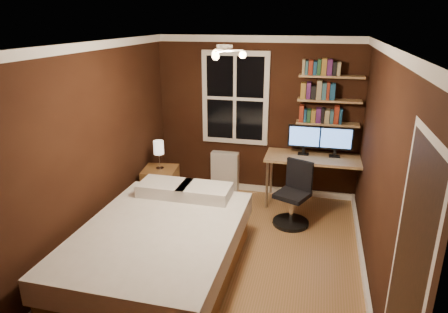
% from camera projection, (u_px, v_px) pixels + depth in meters
% --- Properties ---
extents(floor, '(4.20, 4.20, 0.00)m').
position_uv_depth(floor, '(226.00, 259.00, 4.79)').
color(floor, olive).
rests_on(floor, ground).
extents(wall_back, '(3.20, 0.04, 2.50)m').
position_uv_depth(wall_back, '(257.00, 118.00, 6.31)').
color(wall_back, black).
rests_on(wall_back, ground).
extents(wall_left, '(0.04, 4.20, 2.50)m').
position_uv_depth(wall_left, '(96.00, 151.00, 4.73)').
color(wall_left, black).
rests_on(wall_left, ground).
extents(wall_right, '(0.04, 4.20, 2.50)m').
position_uv_depth(wall_right, '(381.00, 174.00, 4.02)').
color(wall_right, black).
rests_on(wall_right, ground).
extents(ceiling, '(3.20, 4.20, 0.02)m').
position_uv_depth(ceiling, '(227.00, 44.00, 3.97)').
color(ceiling, white).
rests_on(ceiling, wall_back).
extents(window, '(1.06, 0.06, 1.46)m').
position_uv_depth(window, '(235.00, 98.00, 6.25)').
color(window, white).
rests_on(window, wall_back).
extents(door, '(0.03, 0.82, 2.05)m').
position_uv_depth(door, '(404.00, 289.00, 2.68)').
color(door, black).
rests_on(door, ground).
extents(ceiling_fixture, '(0.44, 0.44, 0.18)m').
position_uv_depth(ceiling_fixture, '(225.00, 55.00, 3.91)').
color(ceiling_fixture, beige).
rests_on(ceiling_fixture, ceiling).
extents(bookshelf_lower, '(0.92, 0.22, 0.03)m').
position_uv_depth(bookshelf_lower, '(327.00, 124.00, 5.96)').
color(bookshelf_lower, '#9C734B').
rests_on(bookshelf_lower, wall_back).
extents(books_row_lower, '(0.60, 0.16, 0.23)m').
position_uv_depth(books_row_lower, '(328.00, 115.00, 5.91)').
color(books_row_lower, maroon).
rests_on(books_row_lower, bookshelf_lower).
extents(bookshelf_middle, '(0.92, 0.22, 0.03)m').
position_uv_depth(bookshelf_middle, '(329.00, 100.00, 5.84)').
color(bookshelf_middle, '#9C734B').
rests_on(bookshelf_middle, wall_back).
extents(books_row_middle, '(0.42, 0.16, 0.23)m').
position_uv_depth(books_row_middle, '(330.00, 92.00, 5.80)').
color(books_row_middle, navy).
rests_on(books_row_middle, bookshelf_middle).
extents(bookshelf_upper, '(0.92, 0.22, 0.03)m').
position_uv_depth(bookshelf_upper, '(332.00, 76.00, 5.73)').
color(bookshelf_upper, '#9C734B').
rests_on(bookshelf_upper, wall_back).
extents(books_row_upper, '(0.54, 0.16, 0.23)m').
position_uv_depth(books_row_upper, '(332.00, 67.00, 5.68)').
color(books_row_upper, '#235331').
rests_on(books_row_upper, bookshelf_upper).
extents(bed, '(1.65, 2.28, 0.77)m').
position_uv_depth(bed, '(161.00, 250.00, 4.39)').
color(bed, brown).
rests_on(bed, ground).
extents(nightstand, '(0.55, 0.55, 0.61)m').
position_uv_depth(nightstand, '(161.00, 187.00, 6.06)').
color(nightstand, brown).
rests_on(nightstand, ground).
extents(bedside_lamp, '(0.15, 0.15, 0.44)m').
position_uv_depth(bedside_lamp, '(159.00, 155.00, 5.89)').
color(bedside_lamp, white).
rests_on(bedside_lamp, nightstand).
extents(radiator, '(0.45, 0.16, 0.67)m').
position_uv_depth(radiator, '(225.00, 172.00, 6.61)').
color(radiator, beige).
rests_on(radiator, ground).
extents(desk, '(1.64, 0.62, 0.78)m').
position_uv_depth(desk, '(321.00, 161.00, 5.95)').
color(desk, '#9C734B').
rests_on(desk, ground).
extents(monitor_left, '(0.49, 0.12, 0.46)m').
position_uv_depth(monitor_left, '(304.00, 140.00, 5.99)').
color(monitor_left, black).
rests_on(monitor_left, desk).
extents(monitor_right, '(0.49, 0.12, 0.46)m').
position_uv_depth(monitor_right, '(336.00, 142.00, 5.89)').
color(monitor_right, black).
rests_on(monitor_right, desk).
extents(desk_lamp, '(0.14, 0.32, 0.44)m').
position_uv_depth(desk_lamp, '(378.00, 150.00, 5.58)').
color(desk_lamp, silver).
rests_on(desk_lamp, desk).
extents(office_chair, '(0.54, 0.54, 0.91)m').
position_uv_depth(office_chair, '(293.00, 201.00, 5.53)').
color(office_chair, black).
rests_on(office_chair, ground).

